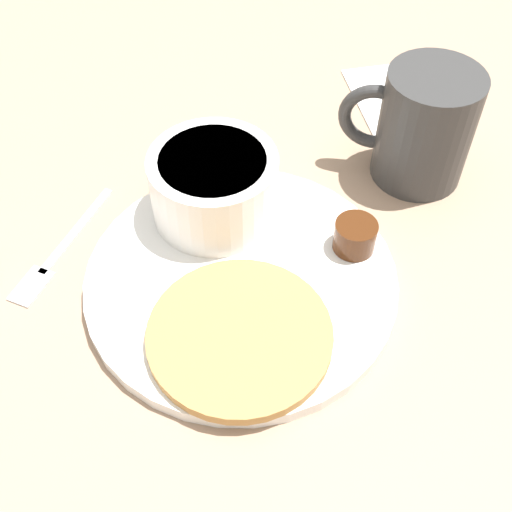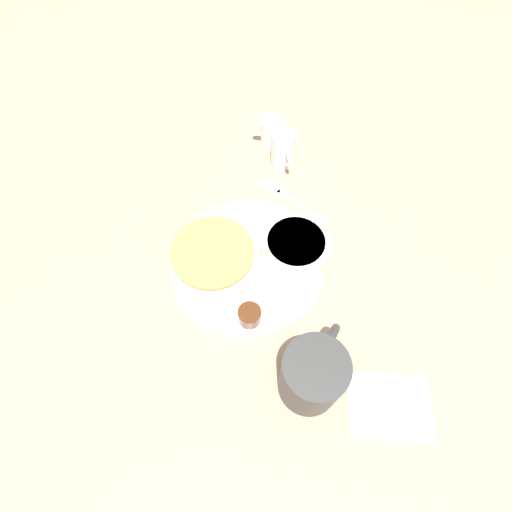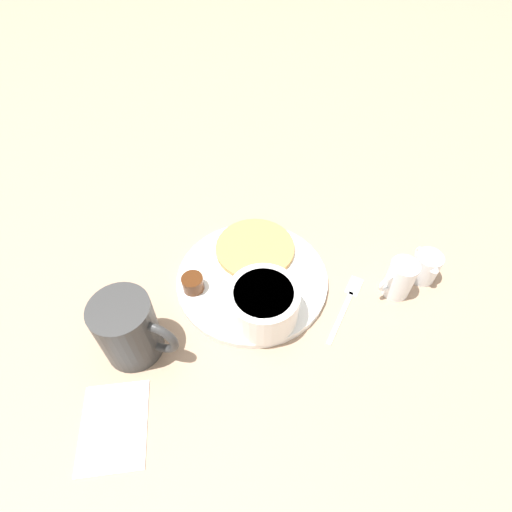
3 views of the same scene
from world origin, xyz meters
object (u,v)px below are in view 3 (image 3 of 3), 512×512
(coffee_mug, at_px, (129,329))
(creamer_pitcher_far, at_px, (425,266))
(bowl, at_px, (263,303))
(plate, at_px, (252,279))
(fork, at_px, (348,301))
(creamer_pitcher_near, at_px, (400,278))

(coffee_mug, bearing_deg, creamer_pitcher_far, 83.39)
(creamer_pitcher_far, bearing_deg, bowl, -95.71)
(coffee_mug, relative_size, creamer_pitcher_far, 1.66)
(plate, relative_size, fork, 2.16)
(plate, distance_m, fork, 0.16)
(creamer_pitcher_far, xyz_separation_m, fork, (-0.00, -0.14, -0.02))
(plate, distance_m, creamer_pitcher_near, 0.23)
(bowl, height_order, fork, bowl)
(plate, xyz_separation_m, bowl, (0.07, -0.01, 0.04))
(plate, bearing_deg, fork, 52.56)
(plate, bearing_deg, creamer_pitcher_near, 62.38)
(coffee_mug, bearing_deg, bowl, 82.08)
(bowl, relative_size, fork, 0.92)
(plate, bearing_deg, coffee_mug, -77.08)
(coffee_mug, relative_size, fork, 0.92)
(creamer_pitcher_far, bearing_deg, creamer_pitcher_near, -82.56)
(bowl, xyz_separation_m, creamer_pitcher_far, (0.03, 0.27, -0.02))
(plate, relative_size, creamer_pitcher_far, 3.92)
(plate, xyz_separation_m, fork, (0.09, 0.12, -0.00))
(plate, height_order, fork, plate)
(plate, xyz_separation_m, coffee_mug, (0.05, -0.20, 0.05))
(creamer_pitcher_near, bearing_deg, fork, -98.27)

